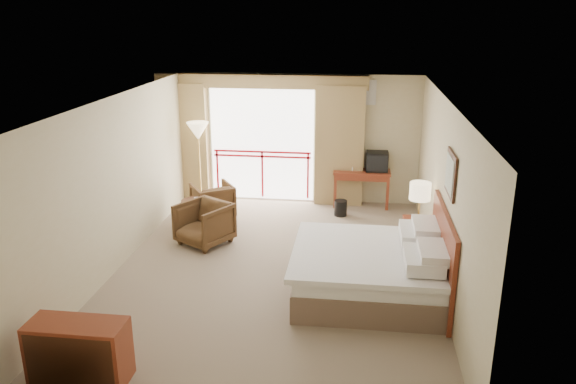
# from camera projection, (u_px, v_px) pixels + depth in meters

# --- Properties ---
(floor) EXTENTS (7.00, 7.00, 0.00)m
(floor) POSITION_uv_depth(u_px,v_px,m) (276.00, 270.00, 8.93)
(floor) COLOR #7F6E5A
(floor) RESTS_ON ground
(ceiling) EXTENTS (7.00, 7.00, 0.00)m
(ceiling) POSITION_uv_depth(u_px,v_px,m) (274.00, 100.00, 8.09)
(ceiling) COLOR white
(ceiling) RESTS_ON wall_back
(wall_back) EXTENTS (5.00, 0.00, 5.00)m
(wall_back) POSITION_uv_depth(u_px,v_px,m) (300.00, 139.00, 11.81)
(wall_back) COLOR #C5B88D
(wall_back) RESTS_ON ground
(wall_front) EXTENTS (5.00, 0.00, 5.00)m
(wall_front) POSITION_uv_depth(u_px,v_px,m) (219.00, 303.00, 5.21)
(wall_front) COLOR #C5B88D
(wall_front) RESTS_ON ground
(wall_left) EXTENTS (0.00, 7.00, 7.00)m
(wall_left) POSITION_uv_depth(u_px,v_px,m) (118.00, 183.00, 8.81)
(wall_left) COLOR #C5B88D
(wall_left) RESTS_ON ground
(wall_right) EXTENTS (0.00, 7.00, 7.00)m
(wall_right) POSITION_uv_depth(u_px,v_px,m) (444.00, 196.00, 8.21)
(wall_right) COLOR #C5B88D
(wall_right) RESTS_ON ground
(balcony_door) EXTENTS (2.40, 0.00, 2.40)m
(balcony_door) POSITION_uv_depth(u_px,v_px,m) (262.00, 145.00, 11.94)
(balcony_door) COLOR white
(balcony_door) RESTS_ON wall_back
(balcony_railing) EXTENTS (2.09, 0.03, 1.02)m
(balcony_railing) POSITION_uv_depth(u_px,v_px,m) (262.00, 163.00, 12.04)
(balcony_railing) COLOR #AD0E1B
(balcony_railing) RESTS_ON wall_back
(curtain_left) EXTENTS (1.00, 0.26, 2.50)m
(curtain_left) POSITION_uv_depth(u_px,v_px,m) (185.00, 142.00, 12.00)
(curtain_left) COLOR olive
(curtain_left) RESTS_ON wall_back
(curtain_right) EXTENTS (1.00, 0.26, 2.50)m
(curtain_right) POSITION_uv_depth(u_px,v_px,m) (340.00, 146.00, 11.60)
(curtain_right) COLOR olive
(curtain_right) RESTS_ON wall_back
(valance) EXTENTS (4.40, 0.22, 0.28)m
(valance) POSITION_uv_depth(u_px,v_px,m) (260.00, 81.00, 11.42)
(valance) COLOR olive
(valance) RESTS_ON wall_back
(hvac_vent) EXTENTS (0.50, 0.04, 0.50)m
(hvac_vent) POSITION_uv_depth(u_px,v_px,m) (364.00, 92.00, 11.32)
(hvac_vent) COLOR silver
(hvac_vent) RESTS_ON wall_back
(bed) EXTENTS (2.13, 2.06, 0.97)m
(bed) POSITION_uv_depth(u_px,v_px,m) (372.00, 270.00, 8.07)
(bed) COLOR brown
(bed) RESTS_ON floor
(headboard) EXTENTS (0.06, 2.10, 1.30)m
(headboard) POSITION_uv_depth(u_px,v_px,m) (442.00, 256.00, 7.87)
(headboard) COLOR maroon
(headboard) RESTS_ON wall_right
(framed_art) EXTENTS (0.04, 0.72, 0.60)m
(framed_art) POSITION_uv_depth(u_px,v_px,m) (451.00, 174.00, 7.49)
(framed_art) COLOR black
(framed_art) RESTS_ON wall_right
(nightstand) EXTENTS (0.48, 0.56, 0.65)m
(nightstand) POSITION_uv_depth(u_px,v_px,m) (417.00, 239.00, 9.30)
(nightstand) COLOR maroon
(nightstand) RESTS_ON floor
(table_lamp) EXTENTS (0.35, 0.35, 0.61)m
(table_lamp) POSITION_uv_depth(u_px,v_px,m) (420.00, 192.00, 9.10)
(table_lamp) COLOR tan
(table_lamp) RESTS_ON nightstand
(phone) EXTENTS (0.19, 0.15, 0.08)m
(phone) POSITION_uv_depth(u_px,v_px,m) (416.00, 221.00, 9.06)
(phone) COLOR black
(phone) RESTS_ON nightstand
(desk) EXTENTS (1.17, 0.56, 0.76)m
(desk) POSITION_uv_depth(u_px,v_px,m) (362.00, 177.00, 11.74)
(desk) COLOR maroon
(desk) RESTS_ON floor
(tv) EXTENTS (0.45, 0.36, 0.41)m
(tv) POSITION_uv_depth(u_px,v_px,m) (377.00, 162.00, 11.54)
(tv) COLOR black
(tv) RESTS_ON desk
(coffee_maker) EXTENTS (0.14, 0.14, 0.26)m
(coffee_maker) POSITION_uv_depth(u_px,v_px,m) (345.00, 164.00, 11.65)
(coffee_maker) COLOR black
(coffee_maker) RESTS_ON desk
(cup) EXTENTS (0.07, 0.07, 0.09)m
(cup) POSITION_uv_depth(u_px,v_px,m) (352.00, 169.00, 11.61)
(cup) COLOR white
(cup) RESTS_ON desk
(wastebasket) EXTENTS (0.29, 0.29, 0.32)m
(wastebasket) POSITION_uv_depth(u_px,v_px,m) (341.00, 208.00, 11.23)
(wastebasket) COLOR black
(wastebasket) RESTS_ON floor
(armchair_far) EXTENTS (1.03, 1.03, 0.69)m
(armchair_far) POSITION_uv_depth(u_px,v_px,m) (213.00, 217.00, 11.20)
(armchair_far) COLOR #402916
(armchair_far) RESTS_ON floor
(armchair_near) EXTENTS (1.11, 1.12, 0.75)m
(armchair_near) POSITION_uv_depth(u_px,v_px,m) (205.00, 243.00, 9.93)
(armchair_near) COLOR #402916
(armchair_near) RESTS_ON floor
(side_table) EXTENTS (0.53, 0.53, 0.57)m
(side_table) POSITION_uv_depth(u_px,v_px,m) (196.00, 210.00, 10.43)
(side_table) COLOR black
(side_table) RESTS_ON floor
(book) EXTENTS (0.28, 0.31, 0.02)m
(book) POSITION_uv_depth(u_px,v_px,m) (195.00, 200.00, 10.37)
(book) COLOR white
(book) RESTS_ON side_table
(floor_lamp) EXTENTS (0.45, 0.45, 1.76)m
(floor_lamp) POSITION_uv_depth(u_px,v_px,m) (198.00, 134.00, 11.43)
(floor_lamp) COLOR tan
(floor_lamp) RESTS_ON floor
(dresser) EXTENTS (1.08, 0.46, 0.72)m
(dresser) POSITION_uv_depth(u_px,v_px,m) (79.00, 352.00, 6.17)
(dresser) COLOR maroon
(dresser) RESTS_ON floor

